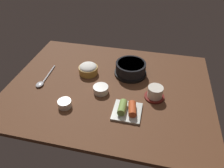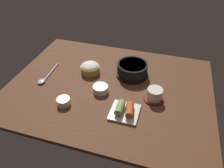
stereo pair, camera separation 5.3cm
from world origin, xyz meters
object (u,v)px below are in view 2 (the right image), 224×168
(stone_pot, at_px, (132,69))
(kimchi_plate, at_px, (125,110))
(tea_cup_with_saucer, at_px, (154,95))
(spoon, at_px, (45,78))
(banchan_cup_center, at_px, (101,89))
(side_bowl_near, at_px, (64,101))
(rice_bowl, at_px, (90,68))

(stone_pot, relative_size, kimchi_plate, 1.40)
(tea_cup_with_saucer, relative_size, spoon, 0.47)
(stone_pot, xyz_separation_m, spoon, (-0.43, -0.17, -0.03))
(banchan_cup_center, bearing_deg, side_bowl_near, -135.51)
(rice_bowl, relative_size, spoon, 0.51)
(tea_cup_with_saucer, bearing_deg, kimchi_plate, -131.52)
(rice_bowl, distance_m, side_bowl_near, 0.26)
(stone_pot, bearing_deg, side_bowl_near, -128.95)
(rice_bowl, bearing_deg, side_bowl_near, -95.57)
(banchan_cup_center, distance_m, spoon, 0.31)
(stone_pot, distance_m, banchan_cup_center, 0.21)
(stone_pot, bearing_deg, spoon, -158.55)
(side_bowl_near, bearing_deg, stone_pot, 51.05)
(rice_bowl, distance_m, kimchi_plate, 0.35)
(stone_pot, height_order, tea_cup_with_saucer, stone_pot)
(tea_cup_with_saucer, xyz_separation_m, kimchi_plate, (-0.11, -0.12, -0.01))
(tea_cup_with_saucer, distance_m, kimchi_plate, 0.16)
(kimchi_plate, bearing_deg, stone_pot, 96.02)
(stone_pot, bearing_deg, kimchi_plate, -83.98)
(tea_cup_with_saucer, distance_m, side_bowl_near, 0.41)
(tea_cup_with_saucer, xyz_separation_m, banchan_cup_center, (-0.25, -0.02, -0.01))
(stone_pot, bearing_deg, banchan_cup_center, -123.26)
(tea_cup_with_saucer, height_order, kimchi_plate, tea_cup_with_saucer)
(tea_cup_with_saucer, bearing_deg, rice_bowl, 162.11)
(side_bowl_near, relative_size, spoon, 0.31)
(tea_cup_with_saucer, distance_m, banchan_cup_center, 0.26)
(stone_pot, relative_size, spoon, 0.87)
(banchan_cup_center, relative_size, spoon, 0.37)
(tea_cup_with_saucer, bearing_deg, spoon, -179.10)
(tea_cup_with_saucer, xyz_separation_m, spoon, (-0.57, -0.01, -0.02))
(banchan_cup_center, bearing_deg, stone_pot, 56.74)
(rice_bowl, relative_size, banchan_cup_center, 1.38)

